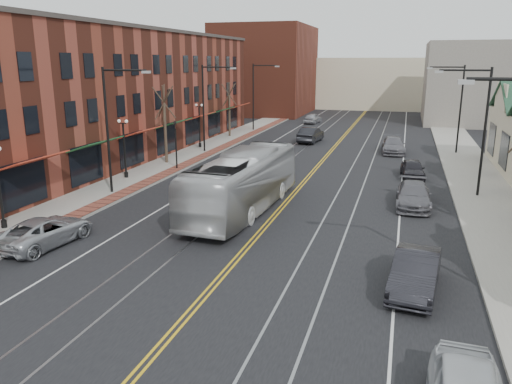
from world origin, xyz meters
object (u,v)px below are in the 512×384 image
Objects in this scene: transit_bus at (243,182)px; parked_car_d at (413,169)px; parked_suv at (45,231)px; parked_car_c at (413,195)px; parked_car_b at (415,272)px.

parked_car_d is (9.50, 11.75, -1.03)m from transit_bus.
parked_suv is 25.90m from parked_car_d.
parked_car_c reaches higher than parked_car_d.
transit_bus is at bearing -125.90° from parked_suv.
parked_car_d is (16.80, 19.71, -0.00)m from parked_suv.
transit_bus reaches higher than parked_car_c.
parked_car_b is at bearing -90.79° from parked_car_c.
parked_suv is 1.00× the size of parked_car_c.
parked_car_b is 11.83m from parked_car_c.
parked_car_d is at bearing 89.21° from parked_car_c.
parked_car_d is at bearing -123.83° from parked_suv.
parked_suv reaches higher than parked_car_d.
parked_car_b is at bearing -94.96° from parked_car_d.
transit_bus reaches higher than parked_car_d.
parked_car_d is at bearing 96.40° from parked_car_b.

